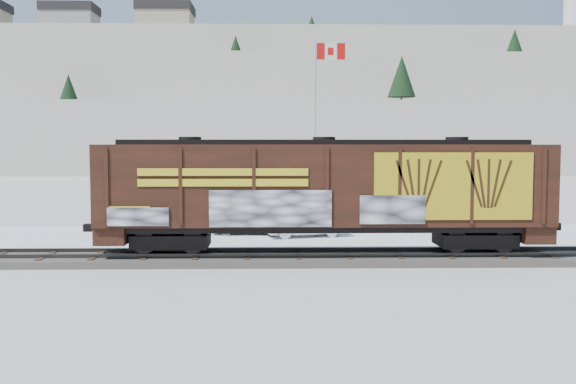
{
  "coord_description": "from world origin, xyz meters",
  "views": [
    {
      "loc": [
        -0.95,
        -25.69,
        4.6
      ],
      "look_at": [
        -0.33,
        3.0,
        2.59
      ],
      "focal_mm": 40.0,
      "sensor_mm": 36.0,
      "label": 1
    }
  ],
  "objects_px": {
    "flagpole": "(317,155)",
    "car_white": "(306,223)",
    "car_dark": "(499,220)",
    "hopper_railcar": "(324,189)",
    "car_silver": "(248,221)"
  },
  "relations": [
    {
      "from": "car_white",
      "to": "car_dark",
      "type": "relative_size",
      "value": 0.77
    },
    {
      "from": "car_silver",
      "to": "car_white",
      "type": "xyz_separation_m",
      "value": [
        2.97,
        -1.01,
        0.01
      ]
    },
    {
      "from": "flagpole",
      "to": "car_dark",
      "type": "bearing_deg",
      "value": -36.38
    },
    {
      "from": "hopper_railcar",
      "to": "car_white",
      "type": "relative_size",
      "value": 4.27
    },
    {
      "from": "hopper_railcar",
      "to": "car_white",
      "type": "height_order",
      "value": "hopper_railcar"
    },
    {
      "from": "flagpole",
      "to": "car_white",
      "type": "distance_m",
      "value": 7.92
    },
    {
      "from": "hopper_railcar",
      "to": "car_silver",
      "type": "height_order",
      "value": "hopper_railcar"
    },
    {
      "from": "flagpole",
      "to": "car_silver",
      "type": "height_order",
      "value": "flagpole"
    },
    {
      "from": "car_silver",
      "to": "car_white",
      "type": "height_order",
      "value": "car_white"
    },
    {
      "from": "car_dark",
      "to": "car_white",
      "type": "bearing_deg",
      "value": 68.48
    },
    {
      "from": "car_silver",
      "to": "car_dark",
      "type": "height_order",
      "value": "car_dark"
    },
    {
      "from": "car_silver",
      "to": "car_dark",
      "type": "bearing_deg",
      "value": -89.51
    },
    {
      "from": "hopper_railcar",
      "to": "car_dark",
      "type": "bearing_deg",
      "value": 36.75
    },
    {
      "from": "flagpole",
      "to": "car_dark",
      "type": "xyz_separation_m",
      "value": [
        9.09,
        -6.7,
        -3.28
      ]
    },
    {
      "from": "flagpole",
      "to": "car_white",
      "type": "bearing_deg",
      "value": -98.24
    }
  ]
}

